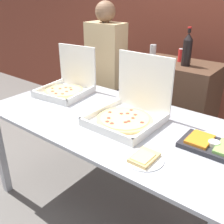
{
  "coord_description": "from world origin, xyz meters",
  "views": [
    {
      "loc": [
        1.06,
        -1.36,
        1.73
      ],
      "look_at": [
        0.0,
        0.0,
        0.92
      ],
      "focal_mm": 42.0,
      "sensor_mm": 36.0,
      "label": 1
    }
  ],
  "objects": [
    {
      "name": "brick_wall_behind",
      "position": [
        0.0,
        1.7,
        1.4
      ],
      "size": [
        10.0,
        0.06,
        2.8
      ],
      "color": "brown",
      "rests_on": "ground_plane"
    },
    {
      "name": "person_guest_plaid",
      "position": [
        -0.66,
        0.75,
        0.85
      ],
      "size": [
        0.4,
        0.22,
        1.64
      ],
      "rotation": [
        0.0,
        0.0,
        3.14
      ],
      "color": "black",
      "rests_on": "ground_plane"
    },
    {
      "name": "soda_can_colored",
      "position": [
        0.03,
        1.06,
        1.15
      ],
      "size": [
        0.07,
        0.07,
        0.12
      ],
      "color": "red",
      "rests_on": "sideboard_podium"
    },
    {
      "name": "pizza_box_far_left",
      "position": [
        -0.64,
        0.16,
        0.94
      ],
      "size": [
        0.45,
        0.47,
        0.4
      ],
      "rotation": [
        0.0,
        0.0,
        0.12
      ],
      "color": "white",
      "rests_on": "buffet_table"
    },
    {
      "name": "paper_plate_front_left",
      "position": [
        0.46,
        -0.3,
        0.88
      ],
      "size": [
        0.22,
        0.22,
        0.03
      ],
      "color": "white",
      "rests_on": "buffet_table"
    },
    {
      "name": "soda_bottle",
      "position": [
        0.13,
        0.95,
        1.24
      ],
      "size": [
        0.08,
        0.08,
        0.35
      ],
      "color": "black",
      "rests_on": "sideboard_podium"
    },
    {
      "name": "veggie_tray",
      "position": [
        0.73,
        0.04,
        0.89
      ],
      "size": [
        0.38,
        0.22,
        0.05
      ],
      "color": "#28282D",
      "rests_on": "buffet_table"
    },
    {
      "name": "soda_can_silver",
      "position": [
        -0.29,
        1.07,
        1.15
      ],
      "size": [
        0.07,
        0.07,
        0.12
      ],
      "color": "silver",
      "rests_on": "sideboard_podium"
    },
    {
      "name": "pizza_box_near_left",
      "position": [
        0.12,
        0.05,
        0.95
      ],
      "size": [
        0.46,
        0.48,
        0.45
      ],
      "rotation": [
        0.0,
        0.0,
        -0.01
      ],
      "color": "white",
      "rests_on": "buffet_table"
    },
    {
      "name": "buffet_table",
      "position": [
        0.0,
        0.0,
        0.77
      ],
      "size": [
        1.93,
        0.97,
        0.87
      ],
      "color": "#A8AAB2",
      "rests_on": "ground_plane"
    },
    {
      "name": "ground_plane",
      "position": [
        0.0,
        0.0,
        0.0
      ],
      "size": [
        16.0,
        16.0,
        0.0
      ],
      "primitive_type": "plane",
      "color": "slate"
    },
    {
      "name": "sideboard_podium",
      "position": [
        0.04,
        1.0,
        0.54
      ],
      "size": [
        0.77,
        0.51,
        1.09
      ],
      "color": "#4C3323",
      "rests_on": "ground_plane"
    }
  ]
}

